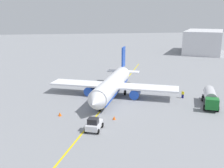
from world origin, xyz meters
TOP-DOWN VIEW (x-y plane):
  - ground_plane at (0.00, 0.00)m, footprint 400.00×400.00m
  - airplane at (-0.43, 0.19)m, footprint 28.43×28.51m
  - fuel_tanker at (9.07, 18.67)m, footprint 9.87×6.36m
  - pushback_tug at (16.96, -5.85)m, footprint 4.09×3.42m
  - refueling_worker at (3.47, 15.34)m, footprint 0.60×0.63m
  - safety_cone_nose at (9.75, -11.37)m, footprint 0.64×0.64m
  - safety_cone_wingtip at (13.09, -1.87)m, footprint 0.56×0.56m
  - distant_hangar at (-62.68, 55.47)m, footprint 33.05×29.06m
  - taxi_line_marking at (0.00, 0.00)m, footprint 77.20×34.03m

SIDE VIEW (x-z plane):
  - ground_plane at x=0.00m, z-range 0.00..0.00m
  - taxi_line_marking at x=0.00m, z-range 0.00..0.01m
  - safety_cone_wingtip at x=13.09m, z-range 0.00..0.63m
  - safety_cone_nose at x=9.75m, z-range 0.00..0.71m
  - refueling_worker at x=3.47m, z-range -0.03..1.68m
  - pushback_tug at x=16.96m, z-range -0.09..2.11m
  - fuel_tanker at x=9.07m, z-range 0.14..3.29m
  - airplane at x=-0.43m, z-range -2.18..7.57m
  - distant_hangar at x=-62.68m, z-range -0.01..10.60m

